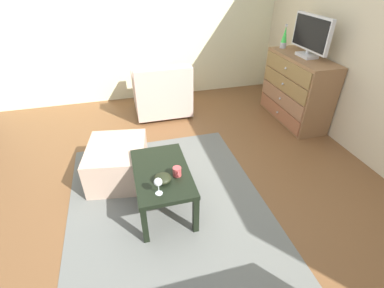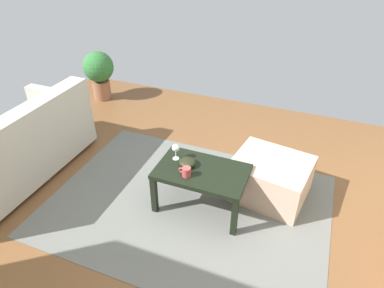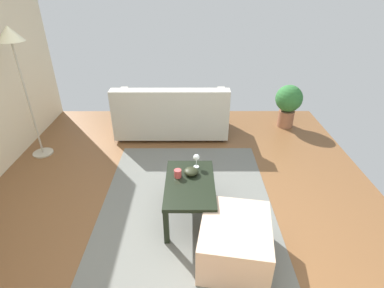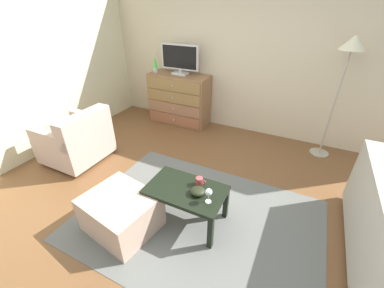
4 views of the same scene
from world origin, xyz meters
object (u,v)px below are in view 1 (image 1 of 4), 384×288
(lava_lamp, at_px, (284,38))
(ottoman, at_px, (118,162))
(coffee_table, at_px, (162,176))
(mug, at_px, (177,172))
(armchair, at_px, (161,93))
(dresser, at_px, (296,90))
(wine_glass, at_px, (158,183))
(tv, at_px, (311,35))
(bowl_decorative, at_px, (163,178))

(lava_lamp, bearing_deg, ottoman, -64.77)
(coffee_table, bearing_deg, mug, 51.51)
(mug, height_order, armchair, armchair)
(lava_lamp, bearing_deg, dresser, 5.28)
(dresser, distance_m, wine_glass, 2.75)
(tv, relative_size, lava_lamp, 2.18)
(mug, distance_m, armchair, 2.12)
(coffee_table, relative_size, bowl_decorative, 5.36)
(mug, height_order, ottoman, mug)
(tv, bearing_deg, armchair, -111.37)
(ottoman, bearing_deg, armchair, 153.09)
(tv, relative_size, ottoman, 1.03)
(dresser, distance_m, mug, 2.49)
(armchair, bearing_deg, ottoman, -26.91)
(bowl_decorative, bearing_deg, tv, 122.30)
(wine_glass, bearing_deg, lava_lamp, 132.59)
(lava_lamp, height_order, bowl_decorative, lava_lamp)
(tv, xyz_separation_m, wine_glass, (1.55, -2.28, -0.67))
(mug, xyz_separation_m, armchair, (-2.10, 0.21, -0.14))
(armchair, distance_m, ottoman, 1.63)
(armchair, bearing_deg, bowl_decorative, -9.24)
(dresser, xyz_separation_m, mug, (1.38, -2.07, 0.00))
(lava_lamp, xyz_separation_m, bowl_decorative, (1.90, -2.16, -0.63))
(wine_glass, xyz_separation_m, bowl_decorative, (-0.14, 0.06, -0.08))
(lava_lamp, bearing_deg, tv, 7.82)
(ottoman, bearing_deg, mug, 38.61)
(dresser, xyz_separation_m, coffee_table, (1.29, -2.19, -0.10))
(bowl_decorative, bearing_deg, wine_glass, -21.92)
(mug, bearing_deg, armchair, 174.27)
(dresser, height_order, bowl_decorative, dresser)
(wine_glass, bearing_deg, dresser, 124.74)
(bowl_decorative, xyz_separation_m, armchair, (-2.14, 0.35, -0.13))
(tv, height_order, wine_glass, tv)
(dresser, xyz_separation_m, lava_lamp, (-0.47, -0.04, 0.62))
(mug, bearing_deg, tv, 123.13)
(dresser, xyz_separation_m, armchair, (-0.72, -1.86, -0.14))
(armchair, bearing_deg, dresser, 68.92)
(tv, xyz_separation_m, bowl_decorative, (1.41, -2.23, -0.76))
(lava_lamp, distance_m, bowl_decorative, 2.95)
(dresser, height_order, wine_glass, dresser)
(mug, bearing_deg, bowl_decorative, -71.96)
(wine_glass, xyz_separation_m, ottoman, (-0.84, -0.33, -0.35))
(lava_lamp, relative_size, armchair, 0.40)
(tv, bearing_deg, bowl_decorative, -57.70)
(wine_glass, bearing_deg, mug, 133.42)
(ottoman, bearing_deg, coffee_table, 35.62)
(tv, bearing_deg, mug, -56.87)
(lava_lamp, relative_size, mug, 2.89)
(armchair, xyz_separation_m, ottoman, (1.45, -0.73, -0.13))
(coffee_table, height_order, wine_glass, wine_glass)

